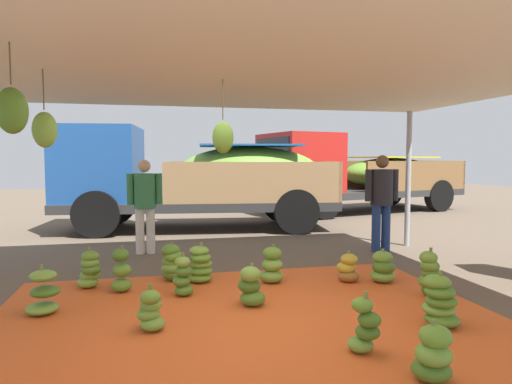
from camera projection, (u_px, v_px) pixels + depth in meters
ground_plane at (212, 259)px, 7.63m from camera, size 40.00×40.00×0.00m
tarp_orange at (249, 320)px, 4.71m from camera, size 5.26×4.01×0.01m
tent_canopy at (248, 69)px, 4.44m from camera, size 8.00×7.00×2.62m
banana_bunch_0 at (151, 311)px, 4.41m from camera, size 0.31×0.34×0.45m
banana_bunch_1 at (251, 287)px, 5.14m from camera, size 0.35×0.37×0.49m
banana_bunch_2 at (272, 266)px, 6.11m from camera, size 0.40×0.40×0.51m
banana_bunch_3 at (43, 294)px, 4.87m from camera, size 0.45×0.43×0.53m
banana_bunch_4 at (430, 275)px, 5.48m from camera, size 0.38×0.38×0.59m
banana_bunch_5 at (365, 327)px, 3.88m from camera, size 0.34×0.33×0.53m
banana_bunch_6 at (172, 263)px, 6.21m from camera, size 0.39×0.41×0.53m
banana_bunch_7 at (90, 270)px, 5.85m from camera, size 0.39×0.38×0.53m
banana_bunch_8 at (348, 269)px, 6.15m from camera, size 0.36×0.36×0.42m
banana_bunch_9 at (200, 265)px, 6.13m from camera, size 0.47×0.46×0.54m
banana_bunch_10 at (121, 272)px, 5.67m from camera, size 0.34×0.34×0.58m
banana_bunch_11 at (440, 302)px, 4.52m from camera, size 0.45×0.48×0.56m
banana_bunch_12 at (183, 277)px, 5.50m from camera, size 0.33×0.31×0.53m
banana_bunch_13 at (433, 356)px, 3.38m from camera, size 0.42×0.42×0.47m
banana_bunch_14 at (383, 268)px, 6.12m from camera, size 0.38×0.38×0.45m
cargo_truck_main at (192, 177)px, 10.80m from camera, size 6.52×2.92×2.40m
cargo_truck_far at (354, 174)px, 14.34m from camera, size 6.82×3.82×2.40m
worker_0 at (382, 196)px, 8.13m from camera, size 0.63×0.39×1.73m
worker_1 at (145, 199)px, 7.96m from camera, size 0.60×0.37×1.65m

